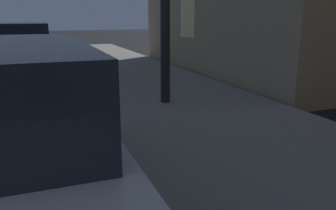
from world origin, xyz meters
TOP-DOWN VIEW (x-y plane):
  - car_blue at (2.85, 9.12)m, footprint 2.13×4.09m

SIDE VIEW (x-z plane):
  - car_blue at x=2.85m, z-range -0.02..1.41m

